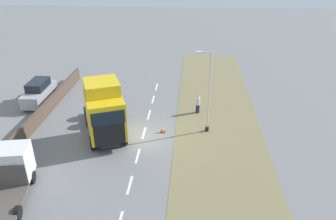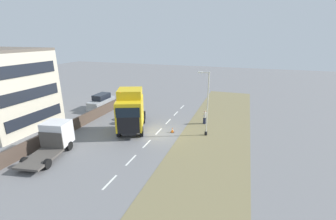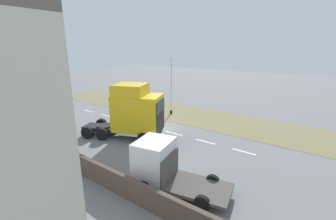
# 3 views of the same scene
# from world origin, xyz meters

# --- Properties ---
(ground_plane) EXTENTS (120.00, 120.00, 0.00)m
(ground_plane) POSITION_xyz_m (0.00, 0.00, 0.00)
(ground_plane) COLOR slate
(ground_plane) RESTS_ON ground
(grass_verge) EXTENTS (7.00, 44.00, 0.01)m
(grass_verge) POSITION_xyz_m (-6.00, 0.00, 0.01)
(grass_verge) COLOR olive
(grass_verge) RESTS_ON ground
(lane_markings) EXTENTS (0.16, 21.00, 0.00)m
(lane_markings) POSITION_xyz_m (0.00, -0.70, 0.00)
(lane_markings) COLOR white
(lane_markings) RESTS_ON ground
(boundary_wall) EXTENTS (0.25, 24.00, 1.27)m
(boundary_wall) POSITION_xyz_m (9.00, 0.00, 0.64)
(boundary_wall) COLOR #4C3D33
(boundary_wall) RESTS_ON ground
(lorry_cab) EXTENTS (4.96, 7.33, 4.84)m
(lorry_cab) POSITION_xyz_m (2.77, 0.35, 2.36)
(lorry_cab) COLOR black
(lorry_cab) RESTS_ON ground
(flatbed_truck) EXTENTS (3.10, 5.52, 2.67)m
(flatbed_truck) POSITION_xyz_m (7.08, 6.51, 1.40)
(flatbed_truck) COLOR silver
(flatbed_truck) RESTS_ON ground
(parked_car) EXTENTS (1.89, 4.74, 2.16)m
(parked_car) POSITION_xyz_m (10.73, -5.71, 1.04)
(parked_car) COLOR #9EA3A8
(parked_car) RESTS_ON ground
(lamp_post) EXTENTS (1.27, 0.29, 6.67)m
(lamp_post) POSITION_xyz_m (-4.97, -1.40, 3.13)
(lamp_post) COLOR black
(lamp_post) RESTS_ON ground
(pedestrian) EXTENTS (0.39, 0.39, 1.65)m
(pedestrian) POSITION_xyz_m (-4.32, -4.62, 0.80)
(pedestrian) COLOR #1E233D
(pedestrian) RESTS_ON ground
(traffic_cone_lead) EXTENTS (0.36, 0.36, 0.58)m
(traffic_cone_lead) POSITION_xyz_m (-1.50, -0.94, 0.28)
(traffic_cone_lead) COLOR black
(traffic_cone_lead) RESTS_ON ground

